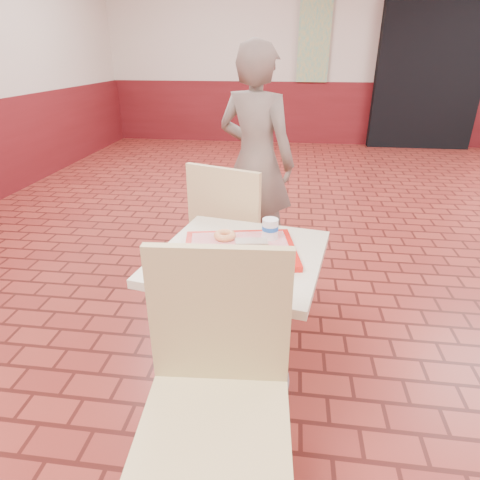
# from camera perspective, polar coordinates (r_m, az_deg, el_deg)

# --- Properties ---
(wainscot_band) EXTENTS (8.00, 10.00, 1.00)m
(wainscot_band) POSITION_cam_1_polar(r_m,az_deg,el_deg) (2.55, 26.26, 0.32)
(wainscot_band) COLOR #541013
(wainscot_band) RESTS_ON ground
(corridor_doorway) EXTENTS (1.60, 0.22, 2.20)m
(corridor_doorway) POSITION_cam_1_polar(r_m,az_deg,el_deg) (7.38, 25.19, 20.30)
(corridor_doorway) COLOR black
(corridor_doorway) RESTS_ON ground
(promo_poster) EXTENTS (0.50, 0.03, 1.20)m
(promo_poster) POSITION_cam_1_polar(r_m,az_deg,el_deg) (7.15, 10.50, 26.04)
(promo_poster) COLOR gray
(promo_poster) RESTS_ON wainscot_band
(main_table) EXTENTS (0.67, 0.67, 0.70)m
(main_table) POSITION_cam_1_polar(r_m,az_deg,el_deg) (1.79, 0.00, -8.42)
(main_table) COLOR beige
(main_table) RESTS_ON ground
(chair_main_front) EXTENTS (0.47, 0.47, 0.96)m
(chair_main_front) POSITION_cam_1_polar(r_m,az_deg,el_deg) (1.30, -3.34, -20.40)
(chair_main_front) COLOR tan
(chair_main_front) RESTS_ON ground
(chair_main_back) EXTENTS (0.55, 0.55, 0.93)m
(chair_main_back) POSITION_cam_1_polar(r_m,az_deg,el_deg) (2.30, -0.93, 1.01)
(chair_main_back) COLOR #E2C888
(chair_main_back) RESTS_ON ground
(customer) EXTENTS (0.66, 0.56, 1.54)m
(customer) POSITION_cam_1_polar(r_m,az_deg,el_deg) (2.82, 2.27, 11.03)
(customer) COLOR #726359
(customer) RESTS_ON ground
(serving_tray) EXTENTS (0.46, 0.36, 0.03)m
(serving_tray) POSITION_cam_1_polar(r_m,az_deg,el_deg) (1.66, 0.00, -1.44)
(serving_tray) COLOR red
(serving_tray) RESTS_ON main_table
(ring_donut) EXTENTS (0.12, 0.12, 0.03)m
(ring_donut) POSITION_cam_1_polar(r_m,az_deg,el_deg) (1.73, -2.18, 0.67)
(ring_donut) COLOR #E89254
(ring_donut) RESTS_ON serving_tray
(long_john_donut) EXTENTS (0.16, 0.09, 0.05)m
(long_john_donut) POSITION_cam_1_polar(r_m,az_deg,el_deg) (1.62, 1.52, -0.83)
(long_john_donut) COLOR gold
(long_john_donut) RESTS_ON serving_tray
(paper_cup) EXTENTS (0.07, 0.07, 0.09)m
(paper_cup) POSITION_cam_1_polar(r_m,az_deg,el_deg) (1.72, 4.32, 1.65)
(paper_cup) COLOR white
(paper_cup) RESTS_ON serving_tray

